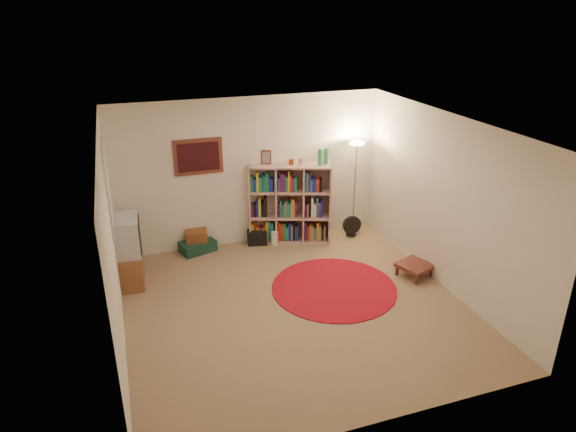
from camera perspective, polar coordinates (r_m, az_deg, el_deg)
name	(u,v)px	position (r m, az deg, el deg)	size (l,w,h in m)	color
room	(290,222)	(6.59, 0.27, -0.64)	(4.54, 4.54, 2.54)	#907354
bookshelf	(289,204)	(8.77, 0.09, 1.31)	(1.43, 0.83, 1.66)	tan
floor_lamp	(356,157)	(8.92, 7.60, 6.55)	(0.43, 0.43, 1.71)	#BAB8BD
floor_fan	(352,226)	(9.16, 7.09, -1.12)	(0.33, 0.18, 0.38)	black
tv_stand	(124,252)	(7.85, -17.76, -3.88)	(0.55, 0.74, 1.04)	brown
suitcase	(198,246)	(8.73, -9.99, -3.33)	(0.64, 0.51, 0.18)	#13362A
wicker_basket	(196,236)	(8.66, -10.14, -2.17)	(0.37, 0.28, 0.20)	brown
duffel_bag	(257,237)	(8.89, -3.47, -2.33)	(0.38, 0.34, 0.23)	black
paper_towel	(275,239)	(8.79, -1.50, -2.52)	(0.13, 0.13, 0.25)	white
red_rug	(334,288)	(7.60, 5.13, -7.94)	(1.83, 1.83, 0.02)	maroon
side_table	(414,266)	(8.04, 13.88, -5.41)	(0.58, 0.58, 0.21)	#53231D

